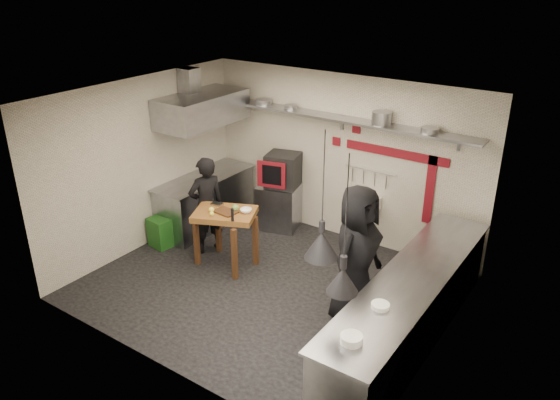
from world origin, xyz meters
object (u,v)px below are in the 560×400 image
Objects in this scene: prep_table at (226,238)px; chef_right at (356,255)px; combi_oven at (283,170)px; green_bin at (162,232)px; oven_stand at (279,206)px; chef_left at (206,205)px.

prep_table is 0.49× the size of chef_right.
combi_oven is 1.16× the size of green_bin.
oven_stand is 1.38× the size of combi_oven.
oven_stand is 0.69m from combi_oven.
chef_left is at bearing 87.09° from chef_right.
combi_oven is 1.54m from chef_left.
chef_right is at bearing -50.17° from oven_stand.
combi_oven is at bearing 66.71° from prep_table.
green_bin is 1.32m from prep_table.
green_bin is at bearing 161.07° from prep_table.
oven_stand is at bearing 54.70° from green_bin.
prep_table is 2.34m from chef_right.
combi_oven is at bearing 53.81° from green_bin.
prep_table is (1.29, 0.12, 0.21)m from green_bin.
chef_right is at bearing 0.30° from green_bin.
chef_right reaches higher than chef_left.
oven_stand is 2.96m from chef_right.
prep_table reaches higher than oven_stand.
prep_table is 0.57× the size of chef_left.
chef_right is at bearing 107.95° from chef_left.
combi_oven is 0.36× the size of chef_left.
chef_right reaches higher than combi_oven.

